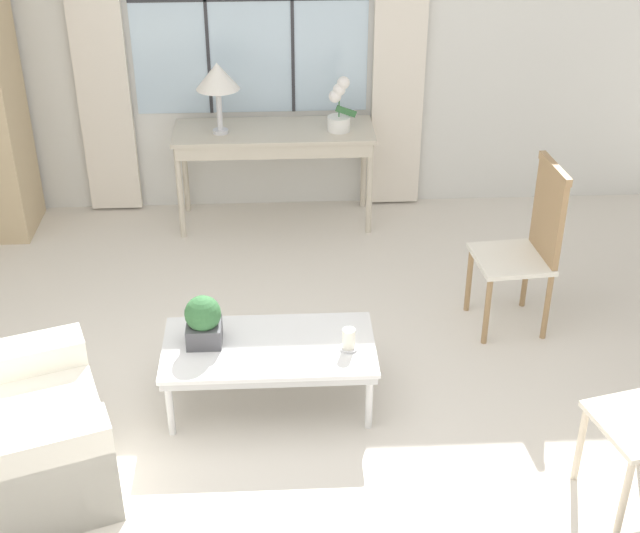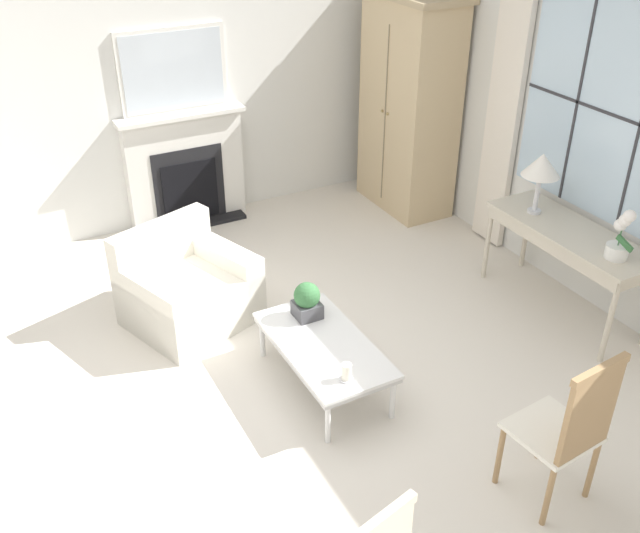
{
  "view_description": "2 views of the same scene",
  "coord_description": "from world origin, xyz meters",
  "px_view_note": "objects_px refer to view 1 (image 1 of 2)",
  "views": [
    {
      "loc": [
        0.18,
        -3.54,
        3.16
      ],
      "look_at": [
        0.39,
        0.47,
        0.85
      ],
      "focal_mm": 50.0,
      "sensor_mm": 36.0,
      "label": 1
    },
    {
      "loc": [
        3.69,
        -1.49,
        3.41
      ],
      "look_at": [
        0.01,
        0.46,
        0.95
      ],
      "focal_mm": 40.0,
      "sensor_mm": 36.0,
      "label": 2
    }
  ],
  "objects_px": {
    "potted_plant_small": "(203,321)",
    "pillar_candle": "(349,340)",
    "console_table": "(274,140)",
    "armchair_upholstered": "(9,440)",
    "potted_orchid": "(339,109)",
    "coffee_table": "(269,351)",
    "side_chair_wooden": "(530,239)",
    "table_lamp": "(217,78)"
  },
  "relations": [
    {
      "from": "potted_plant_small",
      "to": "pillar_candle",
      "type": "bearing_deg",
      "value": -7.74
    },
    {
      "from": "console_table",
      "to": "armchair_upholstered",
      "type": "distance_m",
      "value": 3.14
    },
    {
      "from": "potted_plant_small",
      "to": "pillar_candle",
      "type": "xyz_separation_m",
      "value": [
        0.78,
        -0.11,
        -0.08
      ]
    },
    {
      "from": "potted_orchid",
      "to": "coffee_table",
      "type": "distance_m",
      "value": 2.33
    },
    {
      "from": "console_table",
      "to": "side_chair_wooden",
      "type": "relative_size",
      "value": 1.36
    },
    {
      "from": "console_table",
      "to": "pillar_candle",
      "type": "height_order",
      "value": "console_table"
    },
    {
      "from": "table_lamp",
      "to": "potted_orchid",
      "type": "xyz_separation_m",
      "value": [
        0.87,
        0.01,
        -0.25
      ]
    },
    {
      "from": "side_chair_wooden",
      "to": "coffee_table",
      "type": "distance_m",
      "value": 1.77
    },
    {
      "from": "console_table",
      "to": "potted_orchid",
      "type": "bearing_deg",
      "value": -4.74
    },
    {
      "from": "potted_orchid",
      "to": "coffee_table",
      "type": "xyz_separation_m",
      "value": [
        -0.53,
        -2.19,
        -0.58
      ]
    },
    {
      "from": "potted_orchid",
      "to": "armchair_upholstered",
      "type": "bearing_deg",
      "value": -122.86
    },
    {
      "from": "table_lamp",
      "to": "coffee_table",
      "type": "distance_m",
      "value": 2.36
    },
    {
      "from": "console_table",
      "to": "potted_orchid",
      "type": "relative_size",
      "value": 3.65
    },
    {
      "from": "potted_orchid",
      "to": "pillar_candle",
      "type": "bearing_deg",
      "value": -92.6
    },
    {
      "from": "side_chair_wooden",
      "to": "potted_plant_small",
      "type": "relative_size",
      "value": 3.83
    },
    {
      "from": "table_lamp",
      "to": "potted_orchid",
      "type": "bearing_deg",
      "value": 0.59
    },
    {
      "from": "potted_plant_small",
      "to": "pillar_candle",
      "type": "relative_size",
      "value": 2.06
    },
    {
      "from": "table_lamp",
      "to": "side_chair_wooden",
      "type": "xyz_separation_m",
      "value": [
        1.93,
        -1.46,
        -0.57
      ]
    },
    {
      "from": "table_lamp",
      "to": "potted_orchid",
      "type": "relative_size",
      "value": 1.29
    },
    {
      "from": "table_lamp",
      "to": "potted_orchid",
      "type": "height_order",
      "value": "table_lamp"
    },
    {
      "from": "potted_plant_small",
      "to": "pillar_candle",
      "type": "distance_m",
      "value": 0.79
    },
    {
      "from": "armchair_upholstered",
      "to": "coffee_table",
      "type": "xyz_separation_m",
      "value": [
        1.26,
        0.59,
        0.07
      ]
    },
    {
      "from": "console_table",
      "to": "pillar_candle",
      "type": "xyz_separation_m",
      "value": [
        0.38,
        -2.3,
        -0.23
      ]
    },
    {
      "from": "armchair_upholstered",
      "to": "side_chair_wooden",
      "type": "distance_m",
      "value": 3.16
    },
    {
      "from": "armchair_upholstered",
      "to": "side_chair_wooden",
      "type": "relative_size",
      "value": 1.05
    },
    {
      "from": "potted_orchid",
      "to": "side_chair_wooden",
      "type": "height_order",
      "value": "potted_orchid"
    },
    {
      "from": "coffee_table",
      "to": "armchair_upholstered",
      "type": "bearing_deg",
      "value": -155.1
    },
    {
      "from": "coffee_table",
      "to": "console_table",
      "type": "bearing_deg",
      "value": 88.71
    },
    {
      "from": "pillar_candle",
      "to": "table_lamp",
      "type": "bearing_deg",
      "value": 108.85
    },
    {
      "from": "armchair_upholstered",
      "to": "coffee_table",
      "type": "height_order",
      "value": "armchair_upholstered"
    },
    {
      "from": "pillar_candle",
      "to": "console_table",
      "type": "bearing_deg",
      "value": 99.38
    },
    {
      "from": "side_chair_wooden",
      "to": "coffee_table",
      "type": "relative_size",
      "value": 0.94
    },
    {
      "from": "armchair_upholstered",
      "to": "pillar_candle",
      "type": "distance_m",
      "value": 1.78
    },
    {
      "from": "armchair_upholstered",
      "to": "side_chair_wooden",
      "type": "height_order",
      "value": "side_chair_wooden"
    },
    {
      "from": "console_table",
      "to": "potted_orchid",
      "type": "distance_m",
      "value": 0.54
    },
    {
      "from": "table_lamp",
      "to": "side_chair_wooden",
      "type": "distance_m",
      "value": 2.49
    },
    {
      "from": "potted_plant_small",
      "to": "table_lamp",
      "type": "bearing_deg",
      "value": 89.73
    },
    {
      "from": "armchair_upholstered",
      "to": "console_table",
      "type": "bearing_deg",
      "value": 65.01
    },
    {
      "from": "console_table",
      "to": "side_chair_wooden",
      "type": "bearing_deg",
      "value": -44.4
    },
    {
      "from": "pillar_candle",
      "to": "side_chair_wooden",
      "type": "bearing_deg",
      "value": 33.84
    },
    {
      "from": "potted_orchid",
      "to": "potted_plant_small",
      "type": "distance_m",
      "value": 2.36
    },
    {
      "from": "table_lamp",
      "to": "console_table",
      "type": "bearing_deg",
      "value": 7.18
    }
  ]
}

